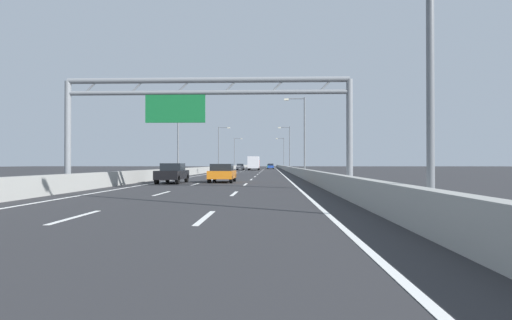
# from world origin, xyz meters

# --- Properties ---
(ground_plane) EXTENTS (260.00, 260.00, 0.00)m
(ground_plane) POSITION_xyz_m (0.00, 100.00, 0.00)
(ground_plane) COLOR #2D2D30
(lane_dash_left_1) EXTENTS (0.16, 3.00, 0.01)m
(lane_dash_left_1) POSITION_xyz_m (-1.80, 12.50, 0.01)
(lane_dash_left_1) COLOR white
(lane_dash_left_1) RESTS_ON ground_plane
(lane_dash_left_2) EXTENTS (0.16, 3.00, 0.01)m
(lane_dash_left_2) POSITION_xyz_m (-1.80, 21.50, 0.01)
(lane_dash_left_2) COLOR white
(lane_dash_left_2) RESTS_ON ground_plane
(lane_dash_left_3) EXTENTS (0.16, 3.00, 0.01)m
(lane_dash_left_3) POSITION_xyz_m (-1.80, 30.50, 0.01)
(lane_dash_left_3) COLOR white
(lane_dash_left_3) RESTS_ON ground_plane
(lane_dash_left_4) EXTENTS (0.16, 3.00, 0.01)m
(lane_dash_left_4) POSITION_xyz_m (-1.80, 39.50, 0.01)
(lane_dash_left_4) COLOR white
(lane_dash_left_4) RESTS_ON ground_plane
(lane_dash_left_5) EXTENTS (0.16, 3.00, 0.01)m
(lane_dash_left_5) POSITION_xyz_m (-1.80, 48.50, 0.01)
(lane_dash_left_5) COLOR white
(lane_dash_left_5) RESTS_ON ground_plane
(lane_dash_left_6) EXTENTS (0.16, 3.00, 0.01)m
(lane_dash_left_6) POSITION_xyz_m (-1.80, 57.50, 0.01)
(lane_dash_left_6) COLOR white
(lane_dash_left_6) RESTS_ON ground_plane
(lane_dash_left_7) EXTENTS (0.16, 3.00, 0.01)m
(lane_dash_left_7) POSITION_xyz_m (-1.80, 66.50, 0.01)
(lane_dash_left_7) COLOR white
(lane_dash_left_7) RESTS_ON ground_plane
(lane_dash_left_8) EXTENTS (0.16, 3.00, 0.01)m
(lane_dash_left_8) POSITION_xyz_m (-1.80, 75.50, 0.01)
(lane_dash_left_8) COLOR white
(lane_dash_left_8) RESTS_ON ground_plane
(lane_dash_left_9) EXTENTS (0.16, 3.00, 0.01)m
(lane_dash_left_9) POSITION_xyz_m (-1.80, 84.50, 0.01)
(lane_dash_left_9) COLOR white
(lane_dash_left_9) RESTS_ON ground_plane
(lane_dash_left_10) EXTENTS (0.16, 3.00, 0.01)m
(lane_dash_left_10) POSITION_xyz_m (-1.80, 93.50, 0.01)
(lane_dash_left_10) COLOR white
(lane_dash_left_10) RESTS_ON ground_plane
(lane_dash_left_11) EXTENTS (0.16, 3.00, 0.01)m
(lane_dash_left_11) POSITION_xyz_m (-1.80, 102.50, 0.01)
(lane_dash_left_11) COLOR white
(lane_dash_left_11) RESTS_ON ground_plane
(lane_dash_left_12) EXTENTS (0.16, 3.00, 0.01)m
(lane_dash_left_12) POSITION_xyz_m (-1.80, 111.50, 0.01)
(lane_dash_left_12) COLOR white
(lane_dash_left_12) RESTS_ON ground_plane
(lane_dash_left_13) EXTENTS (0.16, 3.00, 0.01)m
(lane_dash_left_13) POSITION_xyz_m (-1.80, 120.50, 0.01)
(lane_dash_left_13) COLOR white
(lane_dash_left_13) RESTS_ON ground_plane
(lane_dash_left_14) EXTENTS (0.16, 3.00, 0.01)m
(lane_dash_left_14) POSITION_xyz_m (-1.80, 129.50, 0.01)
(lane_dash_left_14) COLOR white
(lane_dash_left_14) RESTS_ON ground_plane
(lane_dash_left_15) EXTENTS (0.16, 3.00, 0.01)m
(lane_dash_left_15) POSITION_xyz_m (-1.80, 138.50, 0.01)
(lane_dash_left_15) COLOR white
(lane_dash_left_15) RESTS_ON ground_plane
(lane_dash_left_16) EXTENTS (0.16, 3.00, 0.01)m
(lane_dash_left_16) POSITION_xyz_m (-1.80, 147.50, 0.01)
(lane_dash_left_16) COLOR white
(lane_dash_left_16) RESTS_ON ground_plane
(lane_dash_left_17) EXTENTS (0.16, 3.00, 0.01)m
(lane_dash_left_17) POSITION_xyz_m (-1.80, 156.50, 0.01)
(lane_dash_left_17) COLOR white
(lane_dash_left_17) RESTS_ON ground_plane
(lane_dash_right_1) EXTENTS (0.16, 3.00, 0.01)m
(lane_dash_right_1) POSITION_xyz_m (1.80, 12.50, 0.01)
(lane_dash_right_1) COLOR white
(lane_dash_right_1) RESTS_ON ground_plane
(lane_dash_right_2) EXTENTS (0.16, 3.00, 0.01)m
(lane_dash_right_2) POSITION_xyz_m (1.80, 21.50, 0.01)
(lane_dash_right_2) COLOR white
(lane_dash_right_2) RESTS_ON ground_plane
(lane_dash_right_3) EXTENTS (0.16, 3.00, 0.01)m
(lane_dash_right_3) POSITION_xyz_m (1.80, 30.50, 0.01)
(lane_dash_right_3) COLOR white
(lane_dash_right_3) RESTS_ON ground_plane
(lane_dash_right_4) EXTENTS (0.16, 3.00, 0.01)m
(lane_dash_right_4) POSITION_xyz_m (1.80, 39.50, 0.01)
(lane_dash_right_4) COLOR white
(lane_dash_right_4) RESTS_ON ground_plane
(lane_dash_right_5) EXTENTS (0.16, 3.00, 0.01)m
(lane_dash_right_5) POSITION_xyz_m (1.80, 48.50, 0.01)
(lane_dash_right_5) COLOR white
(lane_dash_right_5) RESTS_ON ground_plane
(lane_dash_right_6) EXTENTS (0.16, 3.00, 0.01)m
(lane_dash_right_6) POSITION_xyz_m (1.80, 57.50, 0.01)
(lane_dash_right_6) COLOR white
(lane_dash_right_6) RESTS_ON ground_plane
(lane_dash_right_7) EXTENTS (0.16, 3.00, 0.01)m
(lane_dash_right_7) POSITION_xyz_m (1.80, 66.50, 0.01)
(lane_dash_right_7) COLOR white
(lane_dash_right_7) RESTS_ON ground_plane
(lane_dash_right_8) EXTENTS (0.16, 3.00, 0.01)m
(lane_dash_right_8) POSITION_xyz_m (1.80, 75.50, 0.01)
(lane_dash_right_8) COLOR white
(lane_dash_right_8) RESTS_ON ground_plane
(lane_dash_right_9) EXTENTS (0.16, 3.00, 0.01)m
(lane_dash_right_9) POSITION_xyz_m (1.80, 84.50, 0.01)
(lane_dash_right_9) COLOR white
(lane_dash_right_9) RESTS_ON ground_plane
(lane_dash_right_10) EXTENTS (0.16, 3.00, 0.01)m
(lane_dash_right_10) POSITION_xyz_m (1.80, 93.50, 0.01)
(lane_dash_right_10) COLOR white
(lane_dash_right_10) RESTS_ON ground_plane
(lane_dash_right_11) EXTENTS (0.16, 3.00, 0.01)m
(lane_dash_right_11) POSITION_xyz_m (1.80, 102.50, 0.01)
(lane_dash_right_11) COLOR white
(lane_dash_right_11) RESTS_ON ground_plane
(lane_dash_right_12) EXTENTS (0.16, 3.00, 0.01)m
(lane_dash_right_12) POSITION_xyz_m (1.80, 111.50, 0.01)
(lane_dash_right_12) COLOR white
(lane_dash_right_12) RESTS_ON ground_plane
(lane_dash_right_13) EXTENTS (0.16, 3.00, 0.01)m
(lane_dash_right_13) POSITION_xyz_m (1.80, 120.50, 0.01)
(lane_dash_right_13) COLOR white
(lane_dash_right_13) RESTS_ON ground_plane
(lane_dash_right_14) EXTENTS (0.16, 3.00, 0.01)m
(lane_dash_right_14) POSITION_xyz_m (1.80, 129.50, 0.01)
(lane_dash_right_14) COLOR white
(lane_dash_right_14) RESTS_ON ground_plane
(lane_dash_right_15) EXTENTS (0.16, 3.00, 0.01)m
(lane_dash_right_15) POSITION_xyz_m (1.80, 138.50, 0.01)
(lane_dash_right_15) COLOR white
(lane_dash_right_15) RESTS_ON ground_plane
(lane_dash_right_16) EXTENTS (0.16, 3.00, 0.01)m
(lane_dash_right_16) POSITION_xyz_m (1.80, 147.50, 0.01)
(lane_dash_right_16) COLOR white
(lane_dash_right_16) RESTS_ON ground_plane
(lane_dash_right_17) EXTENTS (0.16, 3.00, 0.01)m
(lane_dash_right_17) POSITION_xyz_m (1.80, 156.50, 0.01)
(lane_dash_right_17) COLOR white
(lane_dash_right_17) RESTS_ON ground_plane
(edge_line_left) EXTENTS (0.16, 176.00, 0.01)m
(edge_line_left) POSITION_xyz_m (-5.25, 88.00, 0.01)
(edge_line_left) COLOR white
(edge_line_left) RESTS_ON ground_plane
(edge_line_right) EXTENTS (0.16, 176.00, 0.01)m
(edge_line_right) POSITION_xyz_m (5.25, 88.00, 0.01)
(edge_line_right) COLOR white
(edge_line_right) RESTS_ON ground_plane
(barrier_left) EXTENTS (0.45, 220.00, 0.95)m
(barrier_left) POSITION_xyz_m (-6.90, 110.00, 0.47)
(barrier_left) COLOR #9E9E99
(barrier_left) RESTS_ON ground_plane
(barrier_right) EXTENTS (0.45, 220.00, 0.95)m
(barrier_right) POSITION_xyz_m (6.90, 110.00, 0.47)
(barrier_right) COLOR #9E9E99
(barrier_right) RESTS_ON ground_plane
(sign_gantry) EXTENTS (16.34, 0.36, 6.36)m
(sign_gantry) POSITION_xyz_m (-0.24, 24.38, 4.84)
(sign_gantry) COLOR gray
(sign_gantry) RESTS_ON ground_plane
(streetlamp_right_near) EXTENTS (2.58, 0.28, 9.50)m
(streetlamp_right_near) POSITION_xyz_m (7.47, 12.02, 5.40)
(streetlamp_right_near) COLOR slate
(streetlamp_right_near) RESTS_ON ground_plane
(streetlamp_left_mid) EXTENTS (2.58, 0.28, 9.50)m
(streetlamp_left_mid) POSITION_xyz_m (-7.47, 51.12, 5.40)
(streetlamp_left_mid) COLOR slate
(streetlamp_left_mid) RESTS_ON ground_plane
(streetlamp_right_mid) EXTENTS (2.58, 0.28, 9.50)m
(streetlamp_right_mid) POSITION_xyz_m (7.47, 51.12, 5.40)
(streetlamp_right_mid) COLOR slate
(streetlamp_right_mid) RESTS_ON ground_plane
(streetlamp_left_far) EXTENTS (2.58, 0.28, 9.50)m
(streetlamp_left_far) POSITION_xyz_m (-7.47, 90.21, 5.40)
(streetlamp_left_far) COLOR slate
(streetlamp_left_far) RESTS_ON ground_plane
(streetlamp_right_far) EXTENTS (2.58, 0.28, 9.50)m
(streetlamp_right_far) POSITION_xyz_m (7.47, 90.21, 5.40)
(streetlamp_right_far) COLOR slate
(streetlamp_right_far) RESTS_ON ground_plane
(streetlamp_left_distant) EXTENTS (2.58, 0.28, 9.50)m
(streetlamp_left_distant) POSITION_xyz_m (-7.47, 129.31, 5.40)
(streetlamp_left_distant) COLOR slate
(streetlamp_left_distant) RESTS_ON ground_plane
(streetlamp_right_distant) EXTENTS (2.58, 0.28, 9.50)m
(streetlamp_right_distant) POSITION_xyz_m (7.47, 129.31, 5.40)
(streetlamp_right_distant) COLOR slate
(streetlamp_right_distant) RESTS_ON ground_plane
(green_car) EXTENTS (1.82, 4.41, 1.41)m
(green_car) POSITION_xyz_m (3.40, 129.17, 0.73)
(green_car) COLOR #1E7A38
(green_car) RESTS_ON ground_plane
(black_car) EXTENTS (1.74, 4.23, 1.51)m
(black_car) POSITION_xyz_m (-3.84, 32.20, 0.76)
(black_car) COLOR black
(black_car) RESTS_ON ground_plane
(silver_car) EXTENTS (1.74, 4.49, 1.46)m
(silver_car) POSITION_xyz_m (-3.71, 100.40, 0.75)
(silver_car) COLOR #A8ADB2
(silver_car) RESTS_ON ground_plane
(orange_car) EXTENTS (1.88, 4.15, 1.47)m
(orange_car) POSITION_xyz_m (-0.24, 33.77, 0.75)
(orange_car) COLOR orange
(orange_car) RESTS_ON ground_plane
(blue_car) EXTENTS (1.72, 4.46, 1.50)m
(blue_car) POSITION_xyz_m (3.60, 115.33, 0.76)
(blue_car) COLOR #2347AD
(blue_car) RESTS_ON ground_plane
(box_truck) EXTENTS (2.42, 8.96, 3.06)m
(box_truck) POSITION_xyz_m (-0.20, 94.18, 1.67)
(box_truck) COLOR #B21E19
(box_truck) RESTS_ON ground_plane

